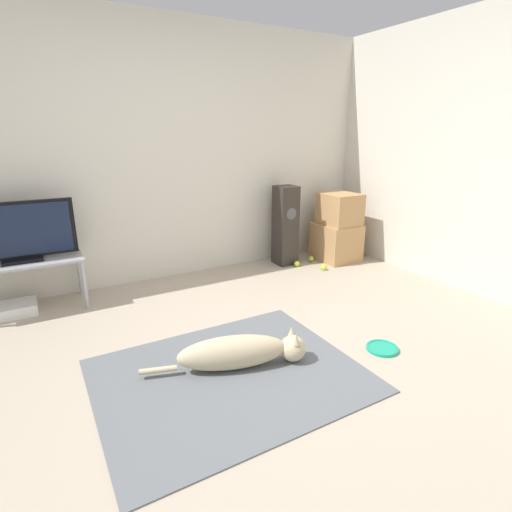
# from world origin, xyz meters

# --- Properties ---
(ground_plane) EXTENTS (12.00, 12.00, 0.00)m
(ground_plane) POSITION_xyz_m (0.00, 0.00, 0.00)
(ground_plane) COLOR #B2A38E
(wall_back) EXTENTS (8.00, 0.06, 2.55)m
(wall_back) POSITION_xyz_m (0.00, 2.10, 1.27)
(wall_back) COLOR beige
(wall_back) RESTS_ON ground_plane
(area_rug) EXTENTS (1.62, 1.31, 0.01)m
(area_rug) POSITION_xyz_m (-0.08, 0.08, 0.01)
(area_rug) COLOR slate
(area_rug) RESTS_ON ground_plane
(dog) EXTENTS (1.05, 0.40, 0.23)m
(dog) POSITION_xyz_m (0.03, 0.12, 0.12)
(dog) COLOR beige
(dog) RESTS_ON area_rug
(frisbee) EXTENTS (0.23, 0.23, 0.03)m
(frisbee) POSITION_xyz_m (1.01, -0.17, 0.01)
(frisbee) COLOR #199E7A
(frisbee) RESTS_ON ground_plane
(cardboard_box_lower) EXTENTS (0.44, 0.50, 0.44)m
(cardboard_box_lower) POSITION_xyz_m (2.12, 1.64, 0.22)
(cardboard_box_lower) COLOR tan
(cardboard_box_lower) RESTS_ON ground_plane
(cardboard_box_upper) EXTENTS (0.39, 0.44, 0.36)m
(cardboard_box_upper) POSITION_xyz_m (2.13, 1.62, 0.62)
(cardboard_box_upper) COLOR tan
(cardboard_box_upper) RESTS_ON cardboard_box_lower
(floor_speaker) EXTENTS (0.23, 0.24, 0.91)m
(floor_speaker) POSITION_xyz_m (1.50, 1.81, 0.45)
(floor_speaker) COLOR #2D2823
(floor_speaker) RESTS_ON ground_plane
(tv_stand) EXTENTS (0.92, 0.42, 0.45)m
(tv_stand) POSITION_xyz_m (-1.14, 1.82, 0.39)
(tv_stand) COLOR #A8A8AD
(tv_stand) RESTS_ON ground_plane
(tv) EXTENTS (0.87, 0.20, 0.50)m
(tv) POSITION_xyz_m (-1.14, 1.82, 0.70)
(tv) COLOR black
(tv) RESTS_ON tv_stand
(tennis_ball_by_boxes) EXTENTS (0.07, 0.07, 0.07)m
(tennis_ball_by_boxes) POSITION_xyz_m (1.74, 1.39, 0.03)
(tennis_ball_by_boxes) COLOR #C6E033
(tennis_ball_by_boxes) RESTS_ON ground_plane
(tennis_ball_near_speaker) EXTENTS (0.07, 0.07, 0.07)m
(tennis_ball_near_speaker) POSITION_xyz_m (1.55, 1.64, 0.03)
(tennis_ball_near_speaker) COLOR #C6E033
(tennis_ball_near_speaker) RESTS_ON ground_plane
(tennis_ball_loose_on_carpet) EXTENTS (0.07, 0.07, 0.07)m
(tennis_ball_loose_on_carpet) POSITION_xyz_m (1.81, 1.71, 0.03)
(tennis_ball_loose_on_carpet) COLOR #C6E033
(tennis_ball_loose_on_carpet) RESTS_ON ground_plane
(game_console) EXTENTS (0.29, 0.27, 0.09)m
(game_console) POSITION_xyz_m (-1.24, 1.81, 0.05)
(game_console) COLOR white
(game_console) RESTS_ON ground_plane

